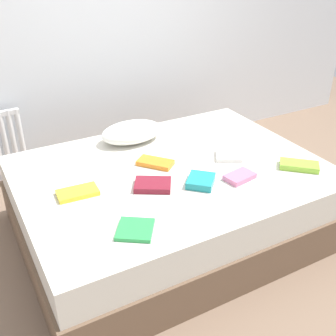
% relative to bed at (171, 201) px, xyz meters
% --- Properties ---
extents(ground_plane, '(8.00, 8.00, 0.00)m').
position_rel_bed_xyz_m(ground_plane, '(0.00, 0.00, -0.25)').
color(ground_plane, '#7F6651').
extents(bed, '(2.00, 1.50, 0.50)m').
position_rel_bed_xyz_m(bed, '(0.00, 0.00, 0.00)').
color(bed, brown).
rests_on(bed, ground).
extents(pillow, '(0.47, 0.29, 0.15)m').
position_rel_bed_xyz_m(pillow, '(-0.05, 0.51, 0.33)').
color(pillow, white).
rests_on(pillow, bed).
extents(textbook_pink, '(0.21, 0.15, 0.03)m').
position_rel_bed_xyz_m(textbook_pink, '(0.31, -0.32, 0.27)').
color(textbook_pink, pink).
rests_on(textbook_pink, bed).
extents(textbook_yellow, '(0.25, 0.15, 0.03)m').
position_rel_bed_xyz_m(textbook_yellow, '(-0.64, -0.01, 0.27)').
color(textbook_yellow, yellow).
rests_on(textbook_yellow, bed).
extents(textbook_white, '(0.24, 0.23, 0.03)m').
position_rel_bed_xyz_m(textbook_white, '(0.42, -0.05, 0.27)').
color(textbook_white, white).
rests_on(textbook_white, bed).
extents(textbook_maroon, '(0.27, 0.25, 0.04)m').
position_rel_bed_xyz_m(textbook_maroon, '(-0.22, -0.15, 0.27)').
color(textbook_maroon, maroon).
rests_on(textbook_maroon, bed).
extents(textbook_teal, '(0.24, 0.24, 0.04)m').
position_rel_bed_xyz_m(textbook_teal, '(0.06, -0.26, 0.28)').
color(textbook_teal, teal).
rests_on(textbook_teal, bed).
extents(textbook_green, '(0.26, 0.26, 0.02)m').
position_rel_bed_xyz_m(textbook_green, '(-0.49, -0.49, 0.26)').
color(textbook_green, green).
rests_on(textbook_green, bed).
extents(textbook_orange, '(0.24, 0.26, 0.03)m').
position_rel_bed_xyz_m(textbook_orange, '(-0.07, 0.10, 0.27)').
color(textbook_orange, orange).
rests_on(textbook_orange, bed).
extents(textbook_lime, '(0.27, 0.26, 0.04)m').
position_rel_bed_xyz_m(textbook_lime, '(0.74, -0.40, 0.27)').
color(textbook_lime, '#8CC638').
rests_on(textbook_lime, bed).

